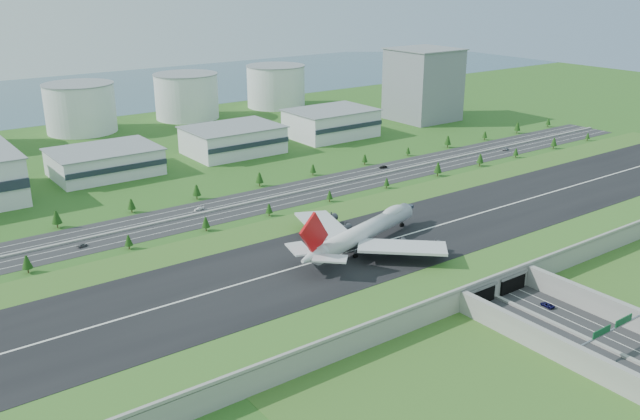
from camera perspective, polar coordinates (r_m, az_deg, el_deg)
ground at (r=287.65m, az=6.98°, el=-3.69°), size 1200.00×1200.00×0.00m
airfield_deck at (r=286.00m, az=7.02°, el=-2.94°), size 520.00×100.00×9.20m
underpass_road at (r=231.86m, az=24.18°, el=-10.46°), size 38.80×120.40×8.00m
sign_gantry_near at (r=232.01m, az=23.37°, el=-9.32°), size 38.70×0.70×9.80m
north_expressway at (r=358.00m, az=-3.37°, el=1.14°), size 560.00×36.00×0.12m
tree_row at (r=361.91m, az=-2.75°, el=2.11°), size 499.52×48.65×8.41m
hangar_mid_a at (r=414.38m, az=-17.67°, el=3.87°), size 58.00×42.00×15.00m
hangar_mid_b at (r=446.75m, az=-7.34°, el=5.86°), size 58.00×42.00×17.00m
hangar_mid_c at (r=488.88m, az=0.93°, el=7.31°), size 58.00×42.00×19.00m
office_tower at (r=550.59m, az=8.68°, el=10.38°), size 46.00×46.00×55.00m
fuel_tank_b at (r=531.48m, az=-19.53°, el=8.07°), size 50.00×50.00×35.00m
fuel_tank_c at (r=561.07m, az=-11.17°, el=9.37°), size 50.00×50.00×35.00m
fuel_tank_d at (r=601.32m, az=-3.73°, el=10.34°), size 50.00×50.00×35.00m
bay_water at (r=705.06m, az=-20.84°, el=9.04°), size 1200.00×260.00×0.06m
boeing_747 at (r=269.14m, az=3.69°, el=-1.84°), size 76.08×70.93×24.12m
car_0 at (r=231.75m, az=19.14°, el=-10.51°), size 1.84×4.16×1.39m
car_2 at (r=255.03m, az=18.60°, el=-7.58°), size 2.68×5.34×1.45m
car_4 at (r=309.60m, az=-19.41°, el=-2.82°), size 4.78×2.84×1.53m
car_5 at (r=410.90m, az=5.34°, el=3.63°), size 4.95×2.81×1.54m
car_6 at (r=468.38m, az=15.36°, el=5.00°), size 6.52×4.85×1.65m
car_7 at (r=342.13m, az=-10.15°, el=0.11°), size 5.05×2.53×1.41m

